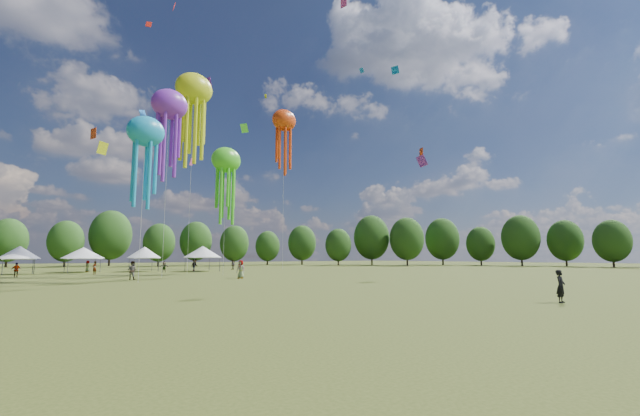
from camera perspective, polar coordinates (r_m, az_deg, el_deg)
ground at (r=18.38m, az=20.04°, el=-13.47°), size 300.00×300.00×0.00m
observer_main at (r=23.79m, az=30.54°, el=-9.38°), size 0.62×0.44×1.61m
spectator_near at (r=44.73m, az=-24.75°, el=-7.91°), size 1.12×1.08×1.81m
spectators_far at (r=62.09m, az=-20.20°, el=-7.65°), size 30.62×31.19×1.90m
festival_tents at (r=66.12m, az=-29.48°, el=-5.36°), size 35.58×12.78×3.92m
show_kites at (r=58.34m, az=-18.81°, el=10.83°), size 49.98×27.36×29.67m
small_kites at (r=61.74m, az=-23.42°, el=20.23°), size 72.38×65.50×44.60m
treeline at (r=73.41m, az=-28.61°, el=-2.61°), size 201.57×95.24×13.43m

